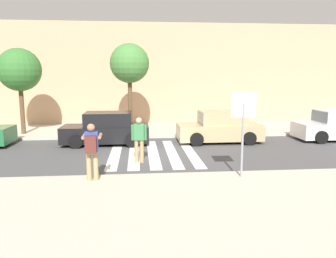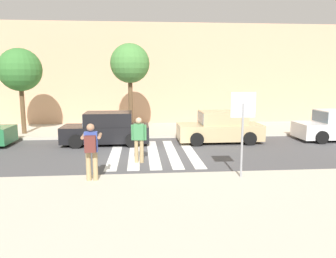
# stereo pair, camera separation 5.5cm
# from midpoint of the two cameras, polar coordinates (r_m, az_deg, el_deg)

# --- Properties ---
(ground_plane) EXTENTS (120.00, 120.00, 0.00)m
(ground_plane) POSITION_cam_midpoint_polar(r_m,az_deg,el_deg) (13.80, -2.68, -4.42)
(ground_plane) COLOR #4C4C4F
(sidewalk_near) EXTENTS (60.00, 6.00, 0.14)m
(sidewalk_near) POSITION_cam_midpoint_polar(r_m,az_deg,el_deg) (7.89, -0.61, -14.49)
(sidewalk_near) COLOR beige
(sidewalk_near) RESTS_ON ground
(sidewalk_far) EXTENTS (60.00, 4.80, 0.14)m
(sidewalk_far) POSITION_cam_midpoint_polar(r_m,az_deg,el_deg) (19.67, -3.46, -0.13)
(sidewalk_far) COLOR beige
(sidewalk_far) RESTS_ON ground
(building_facade_far) EXTENTS (56.00, 4.00, 6.70)m
(building_facade_far) POSITION_cam_midpoint_polar(r_m,az_deg,el_deg) (23.81, -3.87, 9.40)
(building_facade_far) COLOR tan
(building_facade_far) RESTS_ON ground
(crosswalk_stripe_0) EXTENTS (0.44, 5.20, 0.01)m
(crosswalk_stripe_0) POSITION_cam_midpoint_polar(r_m,az_deg,el_deg) (14.02, -9.28, -4.30)
(crosswalk_stripe_0) COLOR silver
(crosswalk_stripe_0) RESTS_ON ground
(crosswalk_stripe_1) EXTENTS (0.44, 5.20, 0.01)m
(crosswalk_stripe_1) POSITION_cam_midpoint_polar(r_m,az_deg,el_deg) (13.99, -6.00, -4.26)
(crosswalk_stripe_1) COLOR silver
(crosswalk_stripe_1) RESTS_ON ground
(crosswalk_stripe_2) EXTENTS (0.44, 5.20, 0.01)m
(crosswalk_stripe_2) POSITION_cam_midpoint_polar(r_m,az_deg,el_deg) (14.00, -2.72, -4.21)
(crosswalk_stripe_2) COLOR silver
(crosswalk_stripe_2) RESTS_ON ground
(crosswalk_stripe_3) EXTENTS (0.44, 5.20, 0.01)m
(crosswalk_stripe_3) POSITION_cam_midpoint_polar(r_m,az_deg,el_deg) (14.05, 0.55, -4.15)
(crosswalk_stripe_3) COLOR silver
(crosswalk_stripe_3) RESTS_ON ground
(crosswalk_stripe_4) EXTENTS (0.44, 5.20, 0.01)m
(crosswalk_stripe_4) POSITION_cam_midpoint_polar(r_m,az_deg,el_deg) (14.15, 3.79, -4.07)
(crosswalk_stripe_4) COLOR silver
(crosswalk_stripe_4) RESTS_ON ground
(stop_sign) EXTENTS (0.76, 0.08, 2.63)m
(stop_sign) POSITION_cam_midpoint_polar(r_m,az_deg,el_deg) (10.19, 12.81, 2.27)
(stop_sign) COLOR gray
(stop_sign) RESTS_ON sidewalk_near
(photographer_with_backpack) EXTENTS (0.60, 0.85, 1.72)m
(photographer_with_backpack) POSITION_cam_midpoint_polar(r_m,az_deg,el_deg) (9.96, -13.32, -3.08)
(photographer_with_backpack) COLOR tan
(photographer_with_backpack) RESTS_ON sidewalk_near
(pedestrian_crossing) EXTENTS (0.58, 0.27, 1.72)m
(pedestrian_crossing) POSITION_cam_midpoint_polar(r_m,az_deg,el_deg) (12.33, -5.20, -1.46)
(pedestrian_crossing) COLOR tan
(pedestrian_crossing) RESTS_ON ground
(parked_car_black) EXTENTS (4.10, 1.92, 1.55)m
(parked_car_black) POSITION_cam_midpoint_polar(r_m,az_deg,el_deg) (15.98, -10.76, -0.05)
(parked_car_black) COLOR black
(parked_car_black) RESTS_ON ground
(parked_car_tan) EXTENTS (4.10, 1.92, 1.55)m
(parked_car_tan) POSITION_cam_midpoint_polar(r_m,az_deg,el_deg) (16.40, 8.94, 0.23)
(parked_car_tan) COLOR tan
(parked_car_tan) RESTS_ON ground
(street_tree_west) EXTENTS (2.28, 2.28, 4.59)m
(street_tree_west) POSITION_cam_midpoint_polar(r_m,az_deg,el_deg) (19.37, -24.54, 9.30)
(street_tree_west) COLOR brown
(street_tree_west) RESTS_ON sidewalk_far
(street_tree_center) EXTENTS (2.14, 2.14, 4.87)m
(street_tree_center) POSITION_cam_midpoint_polar(r_m,az_deg,el_deg) (18.18, -6.81, 11.18)
(street_tree_center) COLOR brown
(street_tree_center) RESTS_ON sidewalk_far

